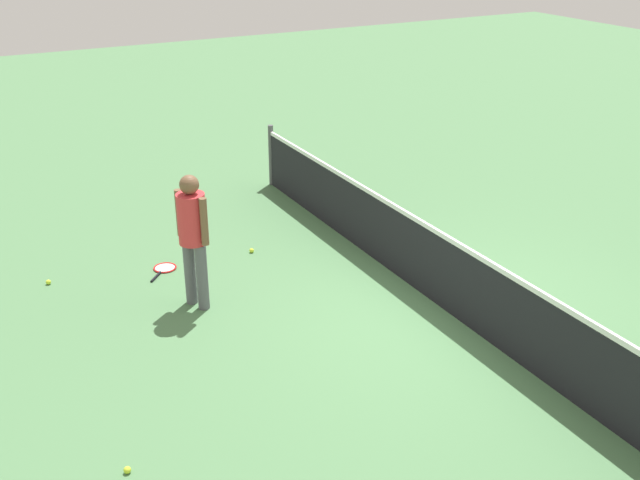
{
  "coord_description": "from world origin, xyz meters",
  "views": [
    {
      "loc": [
        6.39,
        -5.13,
        4.56
      ],
      "look_at": [
        -0.74,
        -1.31,
        0.9
      ],
      "focal_mm": 42.11,
      "sensor_mm": 36.0,
      "label": 1
    }
  ],
  "objects_px": {
    "player_near_side": "(193,230)",
    "tennis_ball_midcourt": "(127,470)",
    "tennis_ball_baseline": "(48,282)",
    "tennis_racket_near_player": "(164,269)",
    "tennis_ball_stray_left": "(252,250)"
  },
  "relations": [
    {
      "from": "tennis_ball_midcourt",
      "to": "tennis_ball_baseline",
      "type": "distance_m",
      "value": 4.0
    },
    {
      "from": "player_near_side",
      "to": "tennis_ball_stray_left",
      "type": "distance_m",
      "value": 1.88
    },
    {
      "from": "tennis_ball_stray_left",
      "to": "player_near_side",
      "type": "bearing_deg",
      "value": -47.57
    },
    {
      "from": "player_near_side",
      "to": "tennis_ball_stray_left",
      "type": "relative_size",
      "value": 25.76
    },
    {
      "from": "player_near_side",
      "to": "tennis_ball_midcourt",
      "type": "relative_size",
      "value": 25.76
    },
    {
      "from": "tennis_ball_baseline",
      "to": "tennis_ball_midcourt",
      "type": "bearing_deg",
      "value": -0.41
    },
    {
      "from": "tennis_ball_midcourt",
      "to": "tennis_ball_stray_left",
      "type": "bearing_deg",
      "value": 142.9
    },
    {
      "from": "tennis_ball_baseline",
      "to": "tennis_ball_stray_left",
      "type": "relative_size",
      "value": 1.0
    },
    {
      "from": "player_near_side",
      "to": "tennis_ball_midcourt",
      "type": "height_order",
      "value": "player_near_side"
    },
    {
      "from": "tennis_ball_midcourt",
      "to": "tennis_ball_stray_left",
      "type": "relative_size",
      "value": 1.0
    },
    {
      "from": "tennis_racket_near_player",
      "to": "tennis_ball_stray_left",
      "type": "distance_m",
      "value": 1.27
    },
    {
      "from": "tennis_ball_midcourt",
      "to": "tennis_ball_baseline",
      "type": "height_order",
      "value": "same"
    },
    {
      "from": "player_near_side",
      "to": "tennis_ball_baseline",
      "type": "xyz_separation_m",
      "value": [
        -1.44,
        -1.54,
        -0.98
      ]
    },
    {
      "from": "player_near_side",
      "to": "tennis_ball_stray_left",
      "type": "height_order",
      "value": "player_near_side"
    },
    {
      "from": "tennis_ball_baseline",
      "to": "player_near_side",
      "type": "bearing_deg",
      "value": 46.79
    }
  ]
}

